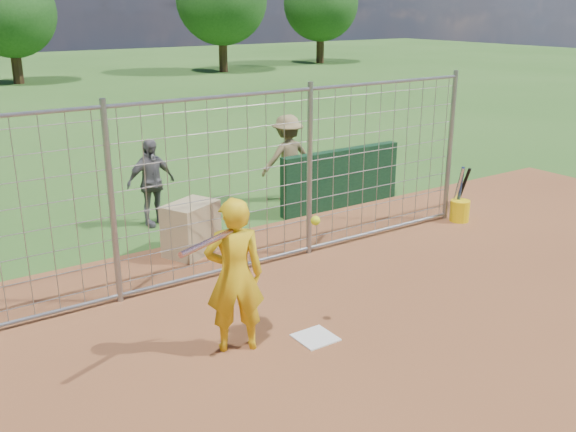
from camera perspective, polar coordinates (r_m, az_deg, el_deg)
ground at (r=7.62m, az=1.54°, el=-10.22°), size 100.00×100.00×0.00m
home_plate at (r=7.47m, az=2.45°, el=-10.75°), size 0.43×0.43×0.02m
dugout_wall at (r=12.03m, az=4.73°, el=3.34°), size 2.60×0.20×1.10m
batter at (r=6.92m, az=-4.77°, el=-5.30°), size 0.75×0.63×1.75m
bystander_b at (r=11.17m, az=-12.08°, el=2.93°), size 0.93×0.48×1.51m
bystander_c at (r=12.38m, az=-0.03°, el=5.18°), size 1.12×0.69×1.66m
equipment_bin at (r=9.85m, az=-8.60°, el=-1.11°), size 0.96×0.84×0.80m
equipment_in_play at (r=6.50m, az=-4.60°, el=-1.81°), size 1.64×0.43×0.13m
bucket_with_bats at (r=11.66m, az=15.02°, el=0.72°), size 0.34×0.37×0.98m
backstop_fence at (r=8.73m, az=-6.07°, el=2.38°), size 9.08×0.08×2.60m
tree_line at (r=34.29m, az=-23.40°, el=16.98°), size 44.66×6.72×6.48m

